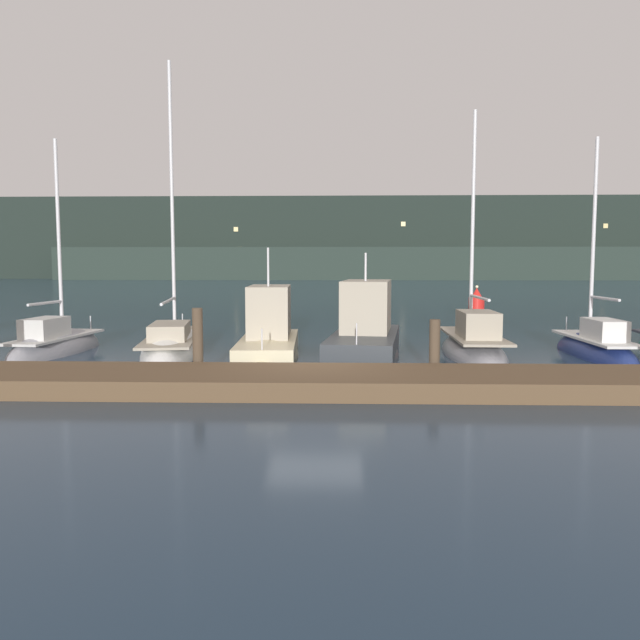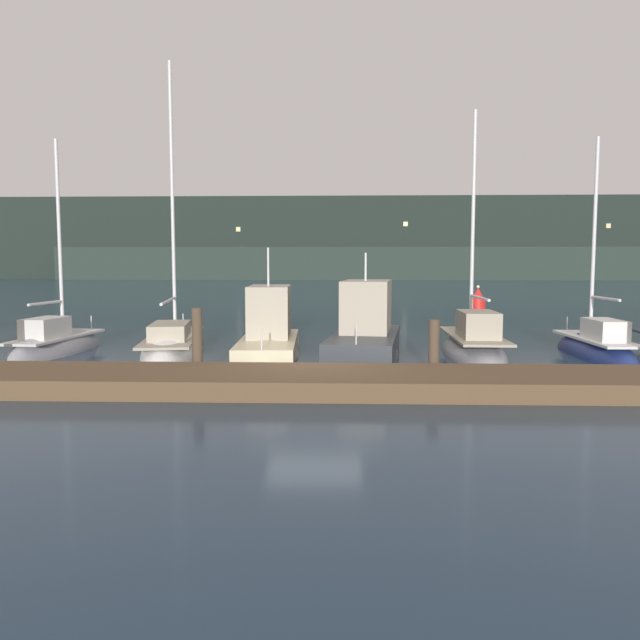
% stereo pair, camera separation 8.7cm
% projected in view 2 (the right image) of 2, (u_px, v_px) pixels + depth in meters
% --- Properties ---
extents(ground_plane, '(400.00, 400.00, 0.00)m').
position_uv_depth(ground_plane, '(315.00, 379.00, 16.49)').
color(ground_plane, '#1E3347').
extents(dock, '(40.99, 2.80, 0.45)m').
position_uv_depth(dock, '(312.00, 381.00, 14.96)').
color(dock, brown).
rests_on(dock, ground).
extents(mooring_pile_2, '(0.28, 0.28, 1.86)m').
position_uv_depth(mooring_pile_2, '(197.00, 343.00, 16.65)').
color(mooring_pile_2, '#4C3D2D').
rests_on(mooring_pile_2, ground).
extents(mooring_pile_3, '(0.28, 0.28, 1.57)m').
position_uv_depth(mooring_pile_3, '(434.00, 349.00, 16.43)').
color(mooring_pile_3, '#4C3D2D').
rests_on(mooring_pile_3, ground).
extents(sailboat_berth_3, '(1.96, 5.44, 8.00)m').
position_uv_depth(sailboat_berth_3, '(56.00, 350.00, 21.09)').
color(sailboat_berth_3, gray).
rests_on(sailboat_berth_3, ground).
extents(sailboat_berth_4, '(3.07, 7.74, 10.69)m').
position_uv_depth(sailboat_berth_4, '(173.00, 349.00, 21.34)').
color(sailboat_berth_4, white).
rests_on(sailboat_berth_4, ground).
extents(motorboat_berth_5, '(2.24, 6.34, 4.20)m').
position_uv_depth(motorboat_berth_5, '(269.00, 344.00, 20.55)').
color(motorboat_berth_5, beige).
rests_on(motorboat_berth_5, ground).
extents(motorboat_berth_6, '(3.00, 6.86, 3.96)m').
position_uv_depth(motorboat_berth_6, '(365.00, 342.00, 20.36)').
color(motorboat_berth_6, '#2D3338').
rests_on(motorboat_berth_6, ground).
extents(sailboat_berth_7, '(1.94, 6.17, 8.70)m').
position_uv_depth(sailboat_berth_7, '(473.00, 351.00, 20.55)').
color(sailboat_berth_7, gray).
rests_on(sailboat_berth_7, ground).
extents(sailboat_berth_8, '(1.53, 5.47, 7.85)m').
position_uv_depth(sailboat_berth_8, '(596.00, 353.00, 20.38)').
color(sailboat_berth_8, navy).
rests_on(sailboat_berth_8, ground).
extents(channel_buoy, '(1.22, 1.22, 1.87)m').
position_uv_depth(channel_buoy, '(478.00, 308.00, 32.74)').
color(channel_buoy, red).
rests_on(channel_buoy, ground).
extents(hillside_backdrop, '(240.00, 23.00, 15.10)m').
position_uv_depth(hillside_backdrop, '(354.00, 242.00, 120.02)').
color(hillside_backdrop, '#1E2823').
rests_on(hillside_backdrop, ground).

